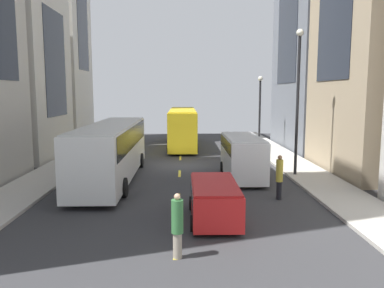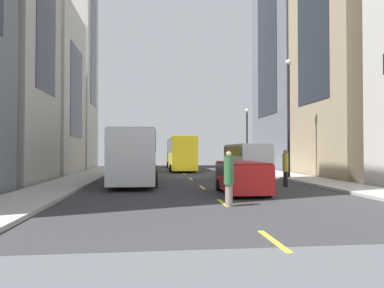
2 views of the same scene
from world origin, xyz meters
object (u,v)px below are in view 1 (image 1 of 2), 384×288
object	(u,v)px
delivery_van_white	(242,154)
pedestrian_waiting_curb	(279,176)
city_bus_white	(112,147)
streetcar_yellow	(183,125)
pedestrian_crossing_mid	(177,224)
car_red_0	(214,198)

from	to	relation	value
delivery_van_white	pedestrian_waiting_curb	world-z (taller)	delivery_van_white
city_bus_white	streetcar_yellow	xyz separation A→B (m)	(4.14, 14.53, 0.11)
pedestrian_waiting_curb	pedestrian_crossing_mid	size ratio (longest dim) A/B	1.05
city_bus_white	pedestrian_waiting_curb	xyz separation A→B (m)	(8.88, -4.42, -0.84)
car_red_0	pedestrian_waiting_curb	world-z (taller)	pedestrian_waiting_curb
pedestrian_waiting_curb	city_bus_white	bearing A→B (deg)	135.61
streetcar_yellow	pedestrian_crossing_mid	xyz separation A→B (m)	(-0.11, -25.64, -1.02)
city_bus_white	pedestrian_crossing_mid	world-z (taller)	city_bus_white
delivery_van_white	pedestrian_crossing_mid	size ratio (longest dim) A/B	2.82
delivery_van_white	pedestrian_waiting_curb	xyz separation A→B (m)	(1.10, -4.65, -0.34)
streetcar_yellow	car_red_0	bearing A→B (deg)	-86.49
pedestrian_waiting_curb	pedestrian_crossing_mid	distance (m)	8.26
city_bus_white	pedestrian_waiting_curb	size ratio (longest dim) A/B	5.77
city_bus_white	car_red_0	bearing A→B (deg)	-53.51
streetcar_yellow	pedestrian_waiting_curb	distance (m)	19.55
city_bus_white	car_red_0	distance (m)	9.29
car_red_0	pedestrian_crossing_mid	size ratio (longest dim) A/B	2.07
car_red_0	pedestrian_crossing_mid	distance (m)	3.97
delivery_van_white	car_red_0	bearing A→B (deg)	-106.67
delivery_van_white	car_red_0	xyz separation A→B (m)	(-2.29, -7.65, -0.59)
city_bus_white	pedestrian_crossing_mid	distance (m)	11.85
pedestrian_crossing_mid	city_bus_white	bearing A→B (deg)	-113.82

